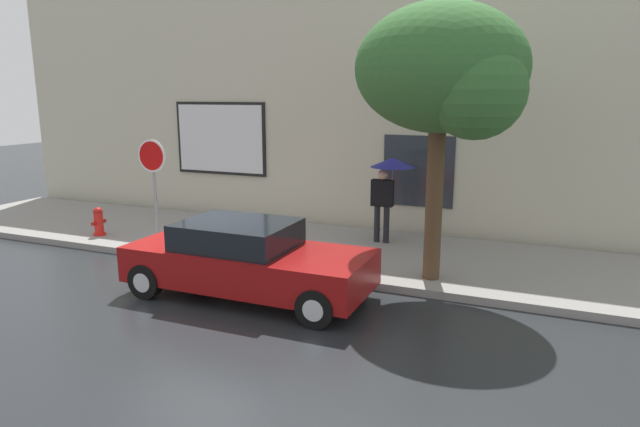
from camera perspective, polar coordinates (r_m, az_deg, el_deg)
ground_plane at (r=11.00m, az=-12.36°, el=-7.20°), size 60.00×60.00×0.00m
sidewalk at (r=13.42m, az=-5.03°, el=-3.07°), size 20.00×4.00×0.15m
building_facade at (r=15.21m, az=-0.86°, el=11.77°), size 20.00×0.67×7.00m
parked_car at (r=10.08m, az=-7.60°, el=-4.76°), size 4.43×1.89×1.37m
fire_hydrant at (r=14.81m, az=-21.90°, el=-0.79°), size 0.30×0.44×0.71m
pedestrian_with_umbrella at (r=12.89m, az=7.17°, el=3.96°), size 1.04×1.04×2.03m
street_tree at (r=10.22m, az=12.99°, el=13.88°), size 3.08×2.62×5.07m
stop_sign at (r=13.33m, az=-16.89°, el=4.27°), size 0.76×0.10×2.45m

